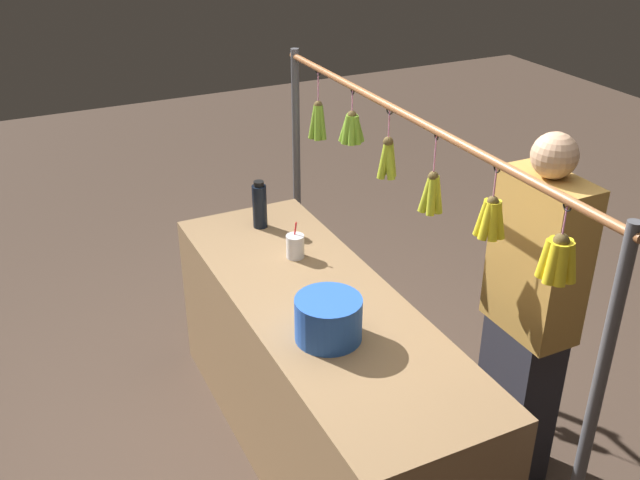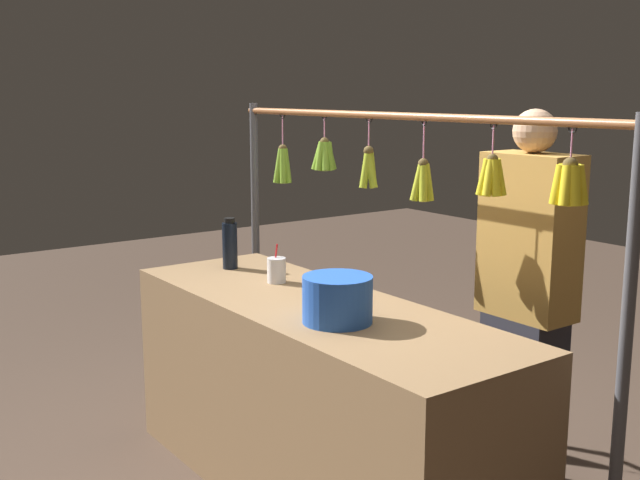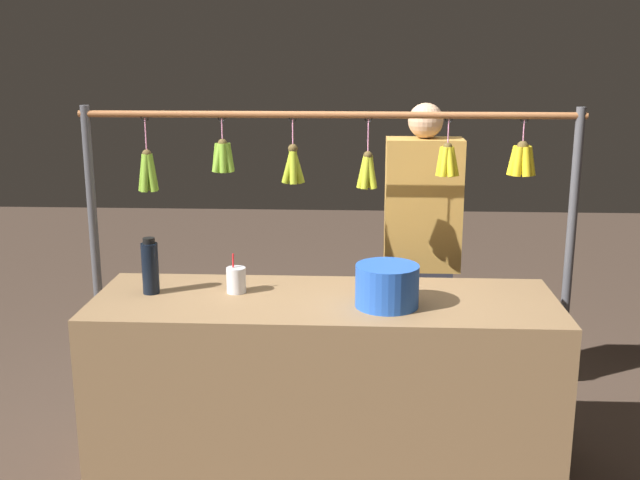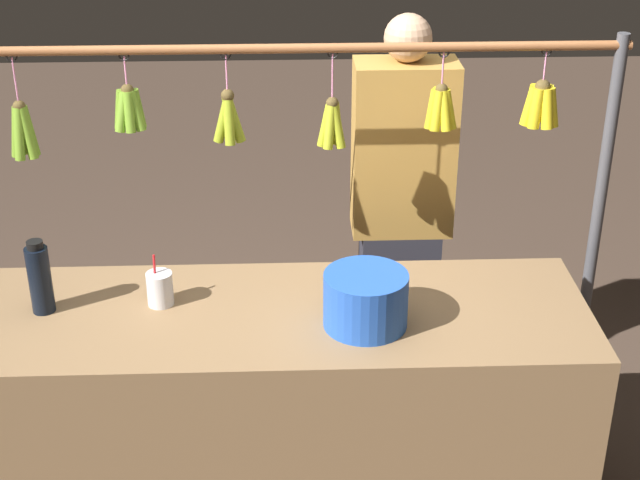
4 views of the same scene
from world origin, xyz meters
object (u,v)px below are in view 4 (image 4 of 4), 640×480
object	(u,v)px
water_bottle	(40,278)
drink_cup	(160,289)
blue_bucket	(366,300)
vendor_person	(400,221)

from	to	relation	value
water_bottle	drink_cup	bearing A→B (deg)	-175.58
blue_bucket	vendor_person	size ratio (longest dim) A/B	0.16
water_bottle	blue_bucket	bearing A→B (deg)	173.08
drink_cup	vendor_person	distance (m)	1.11
drink_cup	vendor_person	world-z (taller)	vendor_person
blue_bucket	vendor_person	bearing A→B (deg)	-104.14
drink_cup	vendor_person	xyz separation A→B (m)	(-0.87, -0.68, -0.10)
drink_cup	blue_bucket	bearing A→B (deg)	166.83
blue_bucket	vendor_person	distance (m)	0.87
water_bottle	vendor_person	distance (m)	1.45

